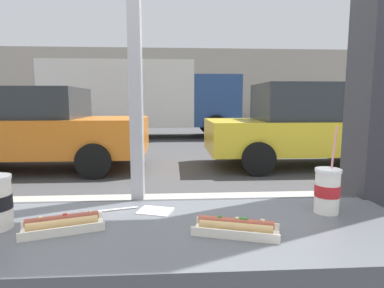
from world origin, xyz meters
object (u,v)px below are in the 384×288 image
object	(u,v)px
parked_car_yellow	(312,125)
soda_cup_right	(327,190)
parked_car_orange	(31,128)
box_truck	(141,96)
hotdog_tray_near	(236,227)
hotdog_tray_far	(63,223)

from	to	relation	value
parked_car_yellow	soda_cup_right	bearing A→B (deg)	-113.69
parked_car_orange	box_truck	xyz separation A→B (m)	(1.66, 5.83, 0.72)
hotdog_tray_near	parked_car_orange	world-z (taller)	parked_car_orange
box_truck	parked_car_orange	bearing A→B (deg)	-105.90
parked_car_orange	parked_car_yellow	world-z (taller)	parked_car_yellow
hotdog_tray_near	parked_car_orange	size ratio (longest dim) A/B	0.06
soda_cup_right	hotdog_tray_far	xyz separation A→B (m)	(-0.92, -0.11, -0.06)
soda_cup_right	parked_car_yellow	distance (m)	6.00
soda_cup_right	box_truck	xyz separation A→B (m)	(-1.76, 11.32, 0.51)
parked_car_yellow	parked_car_orange	bearing A→B (deg)	180.00
soda_cup_right	hotdog_tray_far	bearing A→B (deg)	-173.38
soda_cup_right	parked_car_orange	distance (m)	6.47
soda_cup_right	hotdog_tray_far	world-z (taller)	soda_cup_right
soda_cup_right	hotdog_tray_far	distance (m)	0.92
parked_car_orange	soda_cup_right	bearing A→B (deg)	-58.03
parked_car_orange	parked_car_yellow	xyz separation A→B (m)	(5.83, -0.00, 0.03)
soda_cup_right	parked_car_orange	world-z (taller)	parked_car_orange
parked_car_orange	box_truck	size ratio (longest dim) A/B	0.62
hotdog_tray_near	parked_car_yellow	size ratio (longest dim) A/B	0.06
soda_cup_right	parked_car_orange	xyz separation A→B (m)	(-3.43, 5.49, -0.21)
hotdog_tray_near	parked_car_yellow	distance (m)	6.31
parked_car_yellow	box_truck	xyz separation A→B (m)	(-4.17, 5.83, 0.69)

